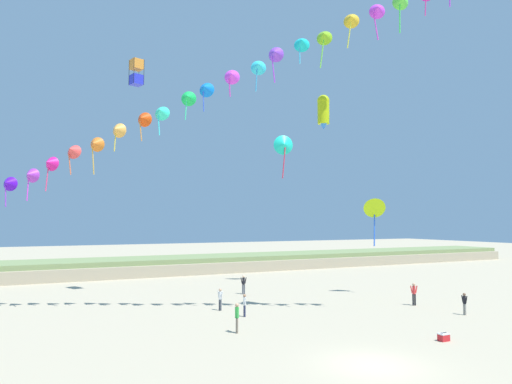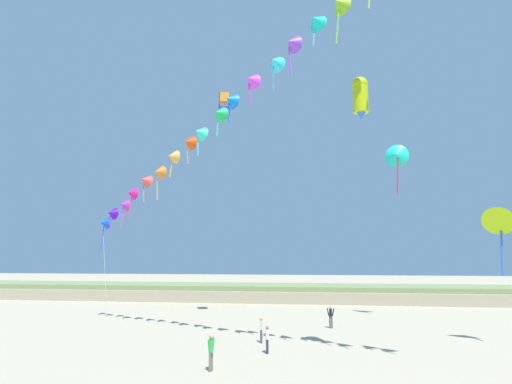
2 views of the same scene
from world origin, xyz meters
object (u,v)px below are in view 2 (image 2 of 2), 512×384
at_px(person_far_left, 267,337).
at_px(person_far_right, 331,315).
at_px(person_near_left, 211,350).
at_px(large_kite_low_lead, 397,155).
at_px(large_kite_high_solo, 360,96).
at_px(large_kite_outer_drift, 499,219).
at_px(large_kite_mid_trail, 224,105).
at_px(person_near_right, 261,328).

height_order(person_far_left, person_far_right, person_far_right).
distance_m(person_near_left, large_kite_low_lead, 25.69).
xyz_separation_m(large_kite_high_solo, large_kite_outer_drift, (9.19, 5.32, -6.81)).
bearing_deg(large_kite_outer_drift, large_kite_mid_trail, 158.64).
xyz_separation_m(person_far_right, large_kite_high_solo, (1.64, -10.60, 13.80)).
relative_size(person_near_right, large_kite_high_solo, 0.62).
bearing_deg(large_kite_outer_drift, person_near_left, -155.56).
xyz_separation_m(person_near_right, large_kite_mid_trail, (-4.68, 8.92, 19.10)).
bearing_deg(person_far_left, person_near_right, 103.97).
distance_m(person_far_left, large_kite_high_solo, 15.10).
distance_m(person_near_left, person_near_right, 7.05).
height_order(person_far_left, large_kite_outer_drift, large_kite_outer_drift).
bearing_deg(person_far_right, large_kite_high_solo, -81.19).
distance_m(person_far_left, person_far_right, 9.95).
height_order(person_far_left, large_kite_high_solo, large_kite_high_solo).
bearing_deg(large_kite_outer_drift, large_kite_high_solo, -149.94).
distance_m(person_near_left, large_kite_high_solo, 16.16).
xyz_separation_m(large_kite_low_lead, large_kite_mid_trail, (-16.08, -1.48, 5.16)).
bearing_deg(person_far_left, large_kite_outer_drift, 14.33).
height_order(person_near_right, person_far_right, person_far_right).
distance_m(person_near_left, person_far_left, 4.66).
distance_m(large_kite_low_lead, large_kite_mid_trail, 16.95).
height_order(person_near_left, person_far_left, person_near_left).
distance_m(person_far_right, large_kite_outer_drift, 13.93).
bearing_deg(large_kite_high_solo, person_far_right, 98.81).
xyz_separation_m(person_near_left, large_kite_outer_drift, (17.25, 7.84, 6.96)).
xyz_separation_m(large_kite_low_lead, large_kite_high_solo, (-4.99, -14.73, -0.09)).
distance_m(large_kite_low_lead, large_kite_outer_drift, 12.41).
xyz_separation_m(person_near_right, person_far_left, (0.70, -2.82, -0.04)).
bearing_deg(large_kite_mid_trail, person_far_left, -65.36).
height_order(person_near_right, large_kite_low_lead, large_kite_low_lead).
relative_size(person_near_right, person_far_right, 0.94).
bearing_deg(large_kite_high_solo, large_kite_low_lead, 71.30).
bearing_deg(person_near_left, person_far_right, 63.95).
distance_m(person_near_right, person_far_right, 7.87).
height_order(person_far_left, large_kite_mid_trail, large_kite_mid_trail).
bearing_deg(large_kite_outer_drift, person_far_right, 154.04).
xyz_separation_m(person_near_right, person_far_right, (4.77, 6.26, 0.06)).
bearing_deg(person_near_right, large_kite_high_solo, -34.06).
xyz_separation_m(person_far_left, large_kite_mid_trail, (-5.38, 11.74, 19.14)).
bearing_deg(large_kite_high_solo, person_near_left, -162.63).
bearing_deg(person_near_left, person_far_left, 59.83).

